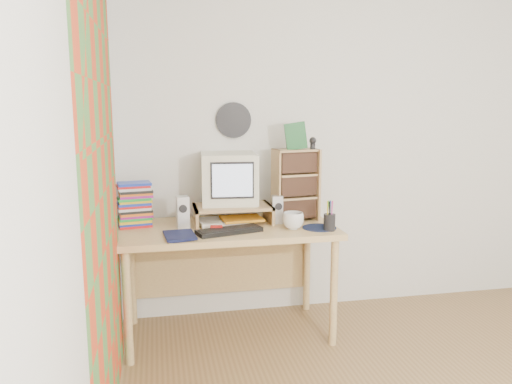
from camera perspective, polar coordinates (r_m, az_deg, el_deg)
name	(u,v)px	position (r m, az deg, el deg)	size (l,w,h in m)	color
back_wall	(356,143)	(3.83, 11.33, 5.46)	(3.50, 3.50, 0.00)	silver
left_wall	(76,191)	(1.82, -19.91, 0.13)	(3.50, 3.50, 0.00)	silver
curtain	(103,194)	(2.30, -17.07, -0.27)	(2.20, 2.20, 0.00)	red
wall_disc	(234,120)	(3.55, -2.58, 8.20)	(0.25, 0.25, 0.02)	black
desk	(226,244)	(3.38, -3.40, -5.91)	(1.40, 0.70, 0.75)	#DDC477
monitor_riser	(233,209)	(3.37, -2.69, -1.96)	(0.52, 0.30, 0.12)	tan
crt_monitor	(229,179)	(3.38, -3.06, 1.50)	(0.36, 0.36, 0.34)	silver
speaker_left	(183,212)	(3.26, -8.37, -2.28)	(0.08, 0.08, 0.21)	silver
speaker_right	(277,209)	(3.36, 2.44, -2.00)	(0.07, 0.07, 0.19)	silver
keyboard	(229,231)	(3.12, -3.08, -4.44)	(0.41, 0.14, 0.03)	black
dvd_stack	(135,204)	(3.35, -13.65, -1.39)	(0.21, 0.15, 0.29)	brown
cd_rack	(296,185)	(3.44, 4.55, 0.83)	(0.29, 0.16, 0.49)	tan
mug	(293,221)	(3.21, 4.26, -3.29)	(0.14, 0.14, 0.11)	silver
diary	(165,235)	(3.04, -10.40, -4.84)	(0.22, 0.16, 0.04)	#10153D
mousepad	(319,228)	(3.27, 7.25, -4.07)	(0.22, 0.22, 0.00)	black
pen_cup	(329,219)	(3.20, 8.40, -3.08)	(0.07, 0.07, 0.15)	black
papers	(229,221)	(3.36, -3.06, -3.28)	(0.31, 0.23, 0.04)	white
red_box	(216,229)	(3.15, -4.54, -4.23)	(0.08, 0.05, 0.04)	red
game_box	(296,136)	(3.38, 4.56, 6.39)	(0.14, 0.03, 0.18)	#175323
webcam	(313,143)	(3.41, 6.50, 5.58)	(0.05, 0.05, 0.08)	black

